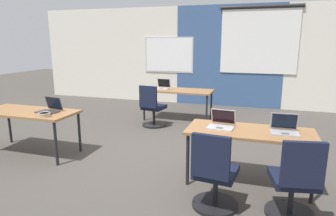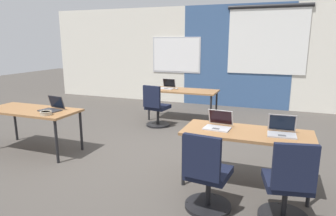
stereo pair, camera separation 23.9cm
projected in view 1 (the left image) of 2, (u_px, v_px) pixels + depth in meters
name	position (u px, v px, depth m)	size (l,w,h in m)	color
ground_plane	(142.00, 152.00, 5.02)	(24.00, 24.00, 0.00)	#47423D
back_wall_assembly	(198.00, 56.00, 8.59)	(10.00, 0.27, 2.80)	silver
desk_near_left	(28.00, 115.00, 4.83)	(1.60, 0.70, 0.72)	olive
desk_near_right	(250.00, 135.00, 3.79)	(1.60, 0.70, 0.72)	olive
desk_far_center	(178.00, 92.00, 6.91)	(1.60, 0.70, 0.72)	olive
laptop_near_right_inner	(221.00, 124.00, 3.91)	(0.36, 0.34, 0.23)	#B7B7BC
chair_near_right_inner	(214.00, 178.00, 3.23)	(0.52, 0.56, 0.92)	black
laptop_near_left_inner	(50.00, 109.00, 4.75)	(0.37, 0.34, 0.23)	#333338
laptop_far_left	(163.00, 86.00, 7.06)	(0.35, 0.31, 0.23)	#B7B7BC
mouse_far_left	(172.00, 88.00, 6.98)	(0.08, 0.11, 0.03)	#B2B2B7
chair_far_left	(152.00, 110.00, 6.41)	(0.52, 0.57, 0.92)	black
laptop_near_right_end	(284.00, 129.00, 3.67)	(0.34, 0.30, 0.23)	#9E9EA3
chair_near_right_end	(294.00, 186.00, 3.05)	(0.52, 0.57, 0.92)	black
snack_bowl	(44.00, 114.00, 4.45)	(0.18, 0.18, 0.06)	tan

